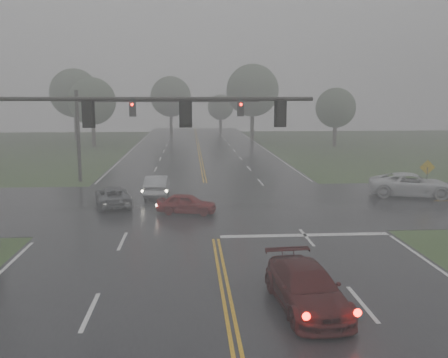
{
  "coord_description": "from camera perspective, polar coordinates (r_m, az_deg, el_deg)",
  "views": [
    {
      "loc": [
        -1.23,
        -9.47,
        6.9
      ],
      "look_at": [
        0.54,
        16.0,
        2.67
      ],
      "focal_mm": 40.0,
      "sensor_mm": 36.0,
      "label": 1
    }
  ],
  "objects": [
    {
      "name": "main_road",
      "position": [
        30.29,
        -1.56,
        -3.75
      ],
      "size": [
        18.0,
        160.0,
        0.02
      ],
      "primitive_type": "cube",
      "color": "black",
      "rests_on": "ground"
    },
    {
      "name": "cross_street",
      "position": [
        32.24,
        -1.71,
        -2.94
      ],
      "size": [
        120.0,
        14.0,
        0.02
      ],
      "primitive_type": "cube",
      "color": "black",
      "rests_on": "ground"
    },
    {
      "name": "stop_bar",
      "position": [
        25.5,
        9.22,
        -6.41
      ],
      "size": [
        8.5,
        0.5,
        0.01
      ],
      "primitive_type": "cube",
      "color": "silver",
      "rests_on": "ground"
    },
    {
      "name": "sedan_maroon",
      "position": [
        17.2,
        9.32,
        -14.37
      ],
      "size": [
        2.38,
        4.99,
        1.4
      ],
      "primitive_type": "imported",
      "rotation": [
        0.0,
        0.0,
        0.09
      ],
      "color": "#3F0B0C",
      "rests_on": "ground"
    },
    {
      "name": "sedan_red",
      "position": [
        29.85,
        -4.27,
        -3.97
      ],
      "size": [
        3.74,
        2.13,
        1.2
      ],
      "primitive_type": "imported",
      "rotation": [
        0.0,
        0.0,
        1.36
      ],
      "color": "maroon",
      "rests_on": "ground"
    },
    {
      "name": "sedan_silver",
      "position": [
        35.43,
        -7.62,
        -1.9
      ],
      "size": [
        1.65,
        4.44,
        1.45
      ],
      "primitive_type": "imported",
      "rotation": [
        0.0,
        0.0,
        3.11
      ],
      "color": "#A1A3A8",
      "rests_on": "ground"
    },
    {
      "name": "car_grey",
      "position": [
        32.62,
        -12.54,
        -3.02
      ],
      "size": [
        2.98,
        4.74,
        1.22
      ],
      "primitive_type": "imported",
      "rotation": [
        0.0,
        0.0,
        3.37
      ],
      "color": "#53555A",
      "rests_on": "ground"
    },
    {
      "name": "pickup_white",
      "position": [
        37.21,
        20.65,
        -1.88
      ],
      "size": [
        6.32,
        4.14,
        1.62
      ],
      "primitive_type": "imported",
      "rotation": [
        0.0,
        0.0,
        1.3
      ],
      "color": "silver",
      "rests_on": "ground"
    },
    {
      "name": "signal_gantry_near",
      "position": [
        23.47,
        -14.73,
        5.53
      ],
      "size": [
        14.84,
        0.34,
        7.7
      ],
      "color": "black",
      "rests_on": "ground"
    },
    {
      "name": "signal_gantry_far",
      "position": [
        41.31,
        -10.02,
        6.99
      ],
      "size": [
        14.82,
        0.38,
        7.41
      ],
      "color": "black",
      "rests_on": "ground"
    },
    {
      "name": "sign_diamond_east",
      "position": [
        37.57,
        22.2,
        0.79
      ],
      "size": [
        1.06,
        0.16,
        2.55
      ],
      "rotation": [
        0.0,
        0.0,
        -0.12
      ],
      "color": "black",
      "rests_on": "ground"
    },
    {
      "name": "tree_nw_a",
      "position": [
        71.42,
        -14.82,
        8.58
      ],
      "size": [
        6.45,
        6.45,
        9.48
      ],
      "color": "#332921",
      "rests_on": "ground"
    },
    {
      "name": "tree_ne_a",
      "position": [
        78.22,
        3.27,
        10.07
      ],
      "size": [
        8.08,
        8.08,
        11.87
      ],
      "color": "#332921",
      "rests_on": "ground"
    },
    {
      "name": "tree_n_mid",
      "position": [
        88.86,
        -6.12,
        9.34
      ],
      "size": [
        7.09,
        7.09,
        10.41
      ],
      "color": "#332921",
      "rests_on": "ground"
    },
    {
      "name": "tree_e_near",
      "position": [
        71.35,
        12.64,
        7.93
      ],
      "size": [
        5.52,
        5.52,
        8.11
      ],
      "color": "#332921",
      "rests_on": "ground"
    },
    {
      "name": "tree_nw_b",
      "position": [
        83.36,
        -16.72,
        9.39
      ],
      "size": [
        7.68,
        7.68,
        11.28
      ],
      "color": "#332921",
      "rests_on": "ground"
    },
    {
      "name": "tree_n_far",
      "position": [
        98.01,
        -0.4,
        8.2
      ],
      "size": [
        4.99,
        4.99,
        7.33
      ],
      "color": "#332921",
      "rests_on": "ground"
    }
  ]
}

